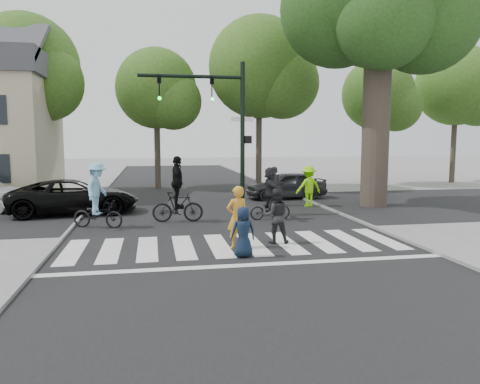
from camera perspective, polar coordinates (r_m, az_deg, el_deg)
The scene contains 22 objects.
ground at distance 12.62m, azimuth 0.28°, elevation -7.48°, with size 120.00×120.00×0.00m, color gray.
road_stem at distance 17.44m, azimuth -2.83°, elevation -3.52°, with size 10.00×70.00×0.01m, color black.
road_cross at distance 20.38m, azimuth -3.98°, elevation -2.04°, with size 70.00×10.00×0.01m, color black.
curb_left at distance 17.49m, azimuth -19.49°, elevation -3.71°, with size 0.10×70.00×0.10m, color gray.
curb_right at distance 18.78m, azimuth 12.63°, elevation -2.80°, with size 0.10×70.00×0.10m, color gray.
crosswalk at distance 13.24m, azimuth -0.26°, elevation -6.76°, with size 10.00×3.85×0.01m.
traffic_signal at distance 18.42m, azimuth -2.31°, elevation 9.20°, with size 4.45×0.29×6.00m.
bg_tree_1 at distance 28.45m, azimuth -24.20°, elevation 13.29°, with size 6.09×5.80×9.80m.
bg_tree_2 at distance 28.76m, azimuth -9.68°, elevation 11.94°, with size 5.04×4.80×8.40m.
bg_tree_3 at distance 28.34m, azimuth 3.08°, elevation 14.47°, with size 6.30×6.00×10.20m.
bg_tree_4 at distance 31.78m, azimuth 16.98°, elevation 10.97°, with size 4.83×4.60×8.15m.
bg_tree_5 at distance 35.48m, azimuth 25.44°, elevation 11.32°, with size 5.67×5.40×9.30m.
pedestrian_woman at distance 13.05m, azimuth -0.33°, elevation -3.08°, with size 0.64×0.42×1.75m, color orange.
pedestrian_child at distance 12.07m, azimuth 0.38°, elevation -4.90°, with size 0.65×0.42×1.33m, color #122035.
pedestrian_adult at distance 13.70m, azimuth 4.40°, elevation -2.91°, with size 0.79×0.61×1.62m, color black.
cyclist_left at distance 16.65m, azimuth -17.00°, elevation -0.90°, with size 1.88×1.31×2.25m.
cyclist_mid at distance 17.22m, azimuth -7.63°, elevation -0.37°, with size 1.88×1.15×2.42m.
cyclist_right at distance 17.60m, azimuth 3.71°, elevation -0.53°, with size 1.60×1.49×1.99m.
car_suv at distance 20.04m, azimuth -19.57°, elevation -0.54°, with size 2.34×5.08×1.41m, color black.
car_grey at distance 23.74m, azimuth 5.61°, elevation 0.84°, with size 1.63×4.05×1.38m, color #2C2E31.
bystander_hivis at distance 21.13m, azimuth 8.36°, elevation 0.68°, with size 1.18×0.68×1.82m, color #8FFF08.
bystander_dark at distance 21.11m, azimuth 4.13°, elevation 0.71°, with size 0.66×0.43×1.80m, color black.
Camera 1 is at (-2.32, -12.01, 3.08)m, focal length 35.00 mm.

